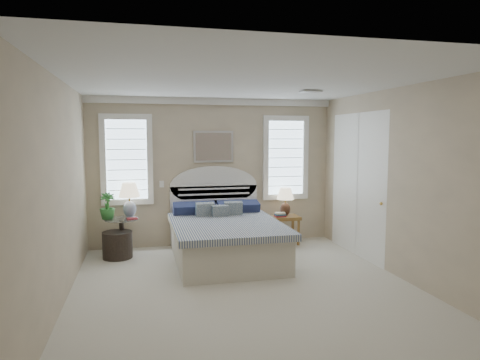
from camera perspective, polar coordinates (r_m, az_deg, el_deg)
name	(u,v)px	position (r m, az deg, el deg)	size (l,w,h in m)	color
floor	(246,289)	(5.83, 0.78, -14.33)	(4.50, 5.00, 0.01)	beige
ceiling	(246,81)	(5.51, 0.82, 13.05)	(4.50, 5.00, 0.01)	silver
wall_back	(213,172)	(7.94, -3.57, 1.07)	(4.50, 0.02, 2.70)	beige
wall_left	(59,193)	(5.43, -22.94, -1.59)	(0.02, 5.00, 2.70)	beige
wall_right	(401,183)	(6.43, 20.64, -0.41)	(0.02, 5.00, 2.70)	beige
crown_molding	(213,101)	(7.90, -3.59, 10.41)	(4.50, 0.08, 0.12)	white
hvac_vent	(311,91)	(6.64, 9.39, 11.57)	(0.30, 0.20, 0.02)	#B2B2B2
switch_plate	(162,184)	(7.85, -10.40, -0.54)	(0.08, 0.01, 0.12)	white
window_left	(127,160)	(7.80, -14.87, 2.64)	(0.90, 0.06, 1.60)	silver
window_right	(285,158)	(8.26, 6.07, 2.97)	(0.90, 0.06, 1.60)	silver
painting	(214,147)	(7.88, -3.55, 4.46)	(0.74, 0.04, 0.58)	silver
closet_door	(357,185)	(7.46, 15.34, -0.59)	(0.02, 1.80, 2.40)	white
bed	(224,236)	(7.08, -2.10, -7.41)	(1.72, 2.28, 1.47)	beige
side_table_left	(122,233)	(7.54, -15.48, -6.80)	(0.56, 0.56, 0.63)	black
nightstand_right	(285,224)	(8.07, 6.08, -5.80)	(0.50, 0.40, 0.53)	brown
floor_pot	(117,245)	(7.43, -16.02, -8.31)	(0.48, 0.48, 0.44)	black
lamp_left	(129,196)	(7.59, -14.54, -2.05)	(0.46, 0.46, 0.59)	silver
lamp_right	(285,198)	(8.07, 6.07, -2.45)	(0.34, 0.34, 0.53)	black
potted_plant	(107,206)	(7.47, -17.27, -3.34)	(0.25, 0.25, 0.44)	#367E32
books_left	(132,219)	(7.38, -14.18, -5.01)	(0.20, 0.17, 0.02)	maroon
books_right	(280,215)	(7.95, 5.38, -4.63)	(0.21, 0.16, 0.08)	maroon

